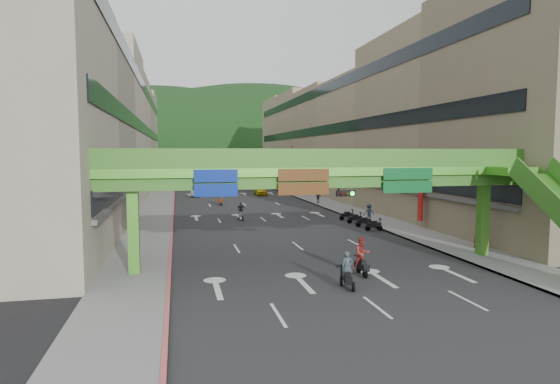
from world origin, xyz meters
The scene contains 23 objects.
ground centered at (0.00, 0.00, 0.00)m, with size 320.00×320.00×0.00m, color black.
road_slab centered at (0.00, 50.00, 0.01)m, with size 18.00×140.00×0.02m, color #28282B.
sidewalk_left centered at (-11.00, 50.00, 0.07)m, with size 4.00×140.00×0.15m, color gray.
sidewalk_right centered at (11.00, 50.00, 0.07)m, with size 4.00×140.00×0.15m, color gray.
curb_left centered at (-9.10, 50.00, 0.09)m, with size 0.20×140.00×0.18m, color #CC5959.
curb_right centered at (9.10, 50.00, 0.09)m, with size 0.20×140.00×0.18m, color gray.
building_row_left centered at (-18.93, 50.00, 9.46)m, with size 12.80×95.00×19.00m.
building_row_right centered at (18.93, 50.00, 9.46)m, with size 12.80×95.00×19.00m.
overpass_near centered at (0.93, 5.38, 5.21)m, with size 28.00×12.27×7.10m.
overpass_far centered at (0.00, 65.00, 5.40)m, with size 28.00×2.20×7.10m.
hill_left centered at (-15.00, 160.00, 0.00)m, with size 168.00×140.00×112.00m, color #1C4419.
hill_right centered at (25.00, 180.00, 0.00)m, with size 208.00×176.00×128.00m, color #1C4419.
bunting_string centered at (0.00, 30.00, 5.96)m, with size 26.00×0.36×0.47m.
scooter_rider_near centered at (-0.28, 1.00, 0.87)m, with size 0.72×1.58×1.91m.
scooter_rider_mid centered at (1.41, 3.19, 1.14)m, with size 0.93×1.60×2.19m.
scooter_rider_left centered at (-2.31, 26.02, 0.90)m, with size 0.93×1.59×1.84m.
scooter_rider_far centered at (-3.05, 39.97, 1.01)m, with size 0.88×1.60×2.01m.
parked_scooter_row centered at (8.21, 20.28, 0.52)m, with size 1.60×7.16×1.08m.
car_silver centered at (-5.65, 52.42, 0.67)m, with size 1.41×4.05×1.33m, color #9E9CA4.
car_yellow centered at (4.44, 52.66, 0.74)m, with size 1.75×4.34×1.48m, color yellow.
pedestrian_red centered at (12.20, 8.00, 0.78)m, with size 0.76×0.59×1.55m, color #A60F0A.
pedestrian_dark centered at (9.80, 38.83, 0.76)m, with size 0.89×0.37×1.52m, color black.
pedestrian_blue centered at (9.80, 21.79, 0.86)m, with size 0.80×0.51×1.71m, color #2B3653.
Camera 1 is at (-8.58, -20.85, 6.89)m, focal length 30.00 mm.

